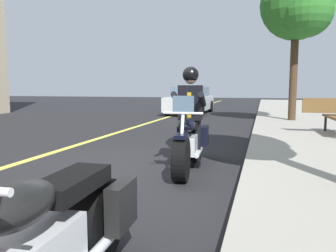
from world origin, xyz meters
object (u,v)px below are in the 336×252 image
at_px(motorcycle_main, 189,142).
at_px(motorcycle_parked, 48,244).
at_px(car_silver, 190,100).
at_px(rider_main, 190,107).
at_px(street_tree_curbside, 299,7).

xyz_separation_m(motorcycle_main, motorcycle_parked, (3.89, -0.01, 0.00)).
bearing_deg(car_silver, motorcycle_main, 11.95).
height_order(rider_main, street_tree_curbside, street_tree_curbside).
height_order(motorcycle_main, car_silver, car_silver).
bearing_deg(motorcycle_main, rider_main, -174.22).
height_order(motorcycle_parked, car_silver, car_silver).
bearing_deg(car_silver, motorcycle_parked, 9.05).
xyz_separation_m(motorcycle_main, car_silver, (-11.94, -2.53, 0.24)).
bearing_deg(rider_main, motorcycle_main, 5.78).
height_order(car_silver, street_tree_curbside, street_tree_curbside).
relative_size(motorcycle_main, car_silver, 0.48).
distance_m(motorcycle_parked, car_silver, 16.04).
xyz_separation_m(car_silver, street_tree_curbside, (4.14, 4.85, 3.59)).
distance_m(motorcycle_main, car_silver, 12.21).
relative_size(rider_main, street_tree_curbside, 0.31).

